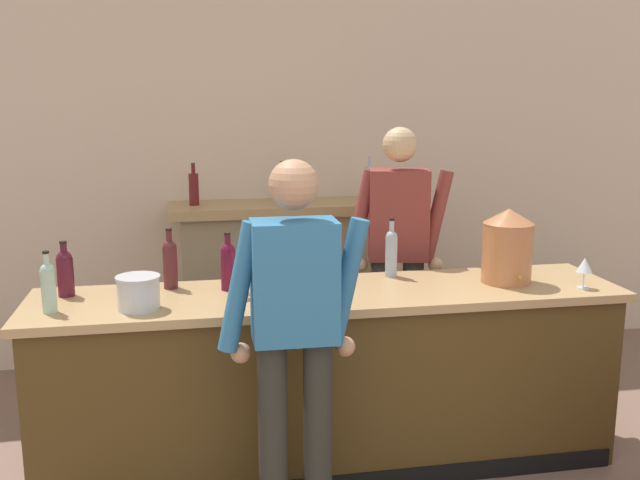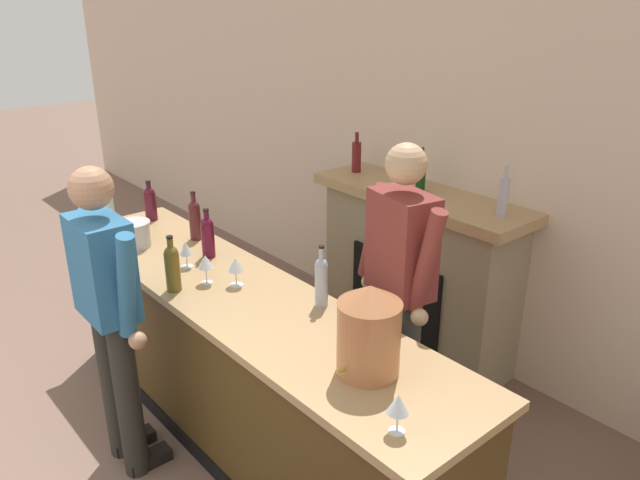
% 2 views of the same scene
% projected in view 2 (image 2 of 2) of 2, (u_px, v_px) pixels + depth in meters
% --- Properties ---
extents(wall_back_panel, '(12.00, 0.07, 2.75)m').
position_uv_depth(wall_back_panel, '(434.00, 156.00, 4.34)').
color(wall_back_panel, beige).
rests_on(wall_back_panel, ground_plane).
extents(bar_counter, '(3.06, 0.68, 0.97)m').
position_uv_depth(bar_counter, '(243.00, 369.00, 3.49)').
color(bar_counter, '#493416').
rests_on(bar_counter, ground_plane).
extents(fireplace_stone, '(1.60, 0.52, 1.52)m').
position_uv_depth(fireplace_stone, '(417.00, 272.00, 4.38)').
color(fireplace_stone, gray).
rests_on(fireplace_stone, ground_plane).
extents(person_customer, '(0.66, 0.30, 1.71)m').
position_uv_depth(person_customer, '(110.00, 312.00, 3.16)').
color(person_customer, '#2B2924').
rests_on(person_customer, ground_plane).
extents(person_bartender, '(0.65, 0.36, 1.77)m').
position_uv_depth(person_bartender, '(399.00, 289.00, 3.30)').
color(person_bartender, '#3B3F3D').
rests_on(person_bartender, ground_plane).
extents(copper_dispenser, '(0.27, 0.31, 0.40)m').
position_uv_depth(copper_dispenser, '(369.00, 330.00, 2.55)').
color(copper_dispenser, '#B36D42').
rests_on(copper_dispenser, bar_counter).
extents(ice_bucket_steel, '(0.21, 0.21, 0.16)m').
position_uv_depth(ice_bucket_steel, '(134.00, 234.00, 3.87)').
color(ice_bucket_steel, silver).
rests_on(ice_bucket_steel, bar_counter).
extents(wine_bottle_rose_blush, '(0.08, 0.08, 0.28)m').
position_uv_depth(wine_bottle_rose_blush, '(150.00, 202.00, 4.29)').
color(wine_bottle_rose_blush, '#4A1322').
rests_on(wine_bottle_rose_blush, bar_counter).
extents(wine_bottle_riesling_slim, '(0.07, 0.07, 0.29)m').
position_uv_depth(wine_bottle_riesling_slim, '(109.00, 209.00, 4.15)').
color(wine_bottle_riesling_slim, '#A2BFAB').
rests_on(wine_bottle_riesling_slim, bar_counter).
extents(wine_bottle_chardonnay_pale, '(0.07, 0.07, 0.32)m').
position_uv_depth(wine_bottle_chardonnay_pale, '(195.00, 218.00, 3.96)').
color(wine_bottle_chardonnay_pale, '#511F22').
rests_on(wine_bottle_chardonnay_pale, bar_counter).
extents(wine_bottle_merlot_tall, '(0.07, 0.07, 0.33)m').
position_uv_depth(wine_bottle_merlot_tall, '(321.00, 280.00, 3.12)').
color(wine_bottle_merlot_tall, '#9EA9BC').
rests_on(wine_bottle_merlot_tall, bar_counter).
extents(wine_bottle_port_short, '(0.08, 0.08, 0.30)m').
position_uv_depth(wine_bottle_port_short, '(208.00, 235.00, 3.70)').
color(wine_bottle_port_short, '#590F28').
rests_on(wine_bottle_port_short, bar_counter).
extents(wine_bottle_cabernet_heavy, '(0.08, 0.08, 0.31)m').
position_uv_depth(wine_bottle_cabernet_heavy, '(172.00, 266.00, 3.28)').
color(wine_bottle_cabernet_heavy, brown).
rests_on(wine_bottle_cabernet_heavy, bar_counter).
extents(wine_glass_front_left, '(0.07, 0.07, 0.16)m').
position_uv_depth(wine_glass_front_left, '(186.00, 250.00, 3.57)').
color(wine_glass_front_left, silver).
rests_on(wine_glass_front_left, bar_counter).
extents(wine_glass_near_bucket, '(0.09, 0.09, 0.17)m').
position_uv_depth(wine_glass_near_bucket, '(206.00, 262.00, 3.37)').
color(wine_glass_near_bucket, silver).
rests_on(wine_glass_near_bucket, bar_counter).
extents(wine_glass_front_right, '(0.09, 0.09, 0.17)m').
position_uv_depth(wine_glass_front_right, '(235.00, 266.00, 3.34)').
color(wine_glass_front_right, silver).
rests_on(wine_glass_front_right, bar_counter).
extents(wine_glass_by_dispenser, '(0.08, 0.08, 0.16)m').
position_uv_depth(wine_glass_by_dispenser, '(398.00, 405.00, 2.23)').
color(wine_glass_by_dispenser, silver).
rests_on(wine_glass_by_dispenser, bar_counter).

